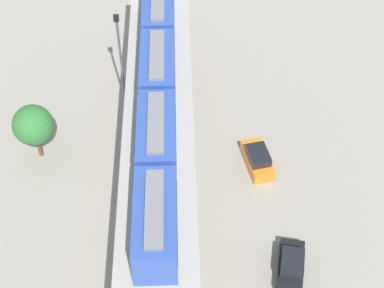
% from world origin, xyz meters
% --- Properties ---
extents(ground_plane, '(120.00, 120.00, 0.00)m').
position_xyz_m(ground_plane, '(0.00, 0.00, 0.00)').
color(ground_plane, gray).
extents(viaduct, '(5.20, 35.80, 7.51)m').
position_xyz_m(viaduct, '(0.00, 0.00, 5.88)').
color(viaduct, '#A8A59E').
rests_on(viaduct, ground).
extents(train, '(2.64, 27.45, 3.24)m').
position_xyz_m(train, '(0.00, 0.96, 9.04)').
color(train, '#2D4CA5').
rests_on(train, viaduct).
extents(parked_car_black, '(2.60, 4.47, 1.76)m').
position_xyz_m(parked_car_black, '(-9.46, 9.72, 0.74)').
color(parked_car_black, black).
rests_on(parked_car_black, ground).
extents(parked_car_orange, '(2.62, 4.48, 1.76)m').
position_xyz_m(parked_car_orange, '(-8.08, -0.52, 0.74)').
color(parked_car_orange, orange).
rests_on(parked_car_orange, ground).
extents(tree_near_viaduct, '(3.41, 3.41, 5.38)m').
position_xyz_m(tree_near_viaduct, '(10.46, -2.25, 3.66)').
color(tree_near_viaduct, brown).
rests_on(tree_near_viaduct, ground).
extents(signal_post, '(0.44, 0.28, 10.11)m').
position_xyz_m(signal_post, '(3.40, -8.21, 5.58)').
color(signal_post, '#4C4C51').
rests_on(signal_post, ground).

